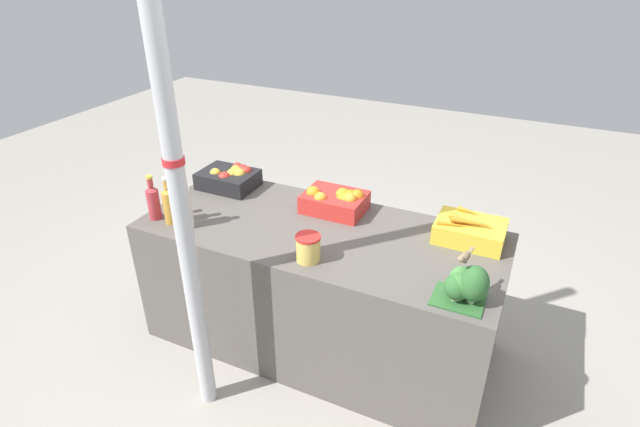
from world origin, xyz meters
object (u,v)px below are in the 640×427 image
Objects in this scene: apple_crate at (230,178)px; sparrow_bird at (465,257)px; carrot_crate at (470,230)px; broccoli_pile at (465,284)px; juice_bottle_cloudy at (185,206)px; support_pole at (174,163)px; orange_crate at (337,201)px; pickle_jar at (308,248)px; juice_bottle_ruby at (153,201)px; juice_bottle_amber at (169,204)px.

apple_crate is 1.61m from sparrow_bird.
apple_crate is at bearing 179.76° from carrot_crate.
juice_bottle_cloudy is at bearing 179.74° from broccoli_pile.
broccoli_pile is at bearing -0.26° from juice_bottle_cloudy.
orange_crate is (0.34, 0.88, -0.51)m from support_pole.
orange_crate reaches higher than pickle_jar.
juice_bottle_ruby is (-1.69, 0.01, 0.02)m from broccoli_pile.
support_pole is 20.01× the size of pickle_jar.
carrot_crate is at bearing 19.80° from juice_bottle_cloudy.
juice_bottle_ruby is (-0.88, -0.51, 0.04)m from orange_crate.
broccoli_pile is (1.15, 0.37, -0.49)m from support_pole.
apple_crate is 0.52m from juice_bottle_cloudy.
carrot_crate is 1.27× the size of juice_bottle_amber.
sparrow_bird is at bearing 169.18° from broccoli_pile.
juice_bottle_ruby is at bearing 180.00° from juice_bottle_amber.
support_pole reaches higher than juice_bottle_cloudy.
support_pole reaches higher than sparrow_bird.
sparrow_bird is (0.05, -0.51, 0.16)m from carrot_crate.
apple_crate is 1.33× the size of juice_bottle_ruby.
juice_bottle_cloudy is at bearing 179.21° from pickle_jar.
orange_crate is 1.00× the size of carrot_crate.
pickle_jar is at bearing -75.80° from sparrow_bird.
pickle_jar is (0.41, 0.37, -0.50)m from support_pole.
sparrow_bird is (1.52, -0.51, 0.15)m from apple_crate.
orange_crate is at bearing 179.96° from carrot_crate.
carrot_crate is at bearing -0.04° from orange_crate.
orange_crate is at bearing 147.78° from broccoli_pile.
juice_bottle_ruby is (-0.15, -0.51, 0.04)m from apple_crate.
juice_bottle_amber is at bearing -180.00° from juice_bottle_cloudy.
apple_crate is 1.63m from broccoli_pile.
juice_bottle_amber is 0.94× the size of juice_bottle_cloudy.
support_pole is 19.94× the size of sparrow_bird.
support_pole is 7.81× the size of orange_crate.
juice_bottle_cloudy is at bearing 130.28° from support_pole.
support_pole is 0.80m from juice_bottle_ruby.
apple_crate is 2.56× the size of pickle_jar.
support_pole is 0.67m from juice_bottle_cloudy.
carrot_crate is 1.52× the size of broccoli_pile.
support_pole is 1.10m from apple_crate.
juice_bottle_ruby reaches higher than orange_crate.
juice_bottle_ruby is 0.95m from pickle_jar.
juice_bottle_ruby is 0.11m from juice_bottle_amber.
juice_bottle_ruby reaches higher than broccoli_pile.
support_pole reaches higher than juice_bottle_ruby.
apple_crate is 2.55× the size of sparrow_bird.
sparrow_bird is at bearing -84.43° from carrot_crate.
juice_bottle_cloudy is (0.07, -0.51, 0.06)m from apple_crate.
broccoli_pile is at bearing -0.24° from juice_bottle_amber.
apple_crate is (-0.39, 0.89, -0.51)m from support_pole.
support_pole is at bearing -111.06° from orange_crate.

